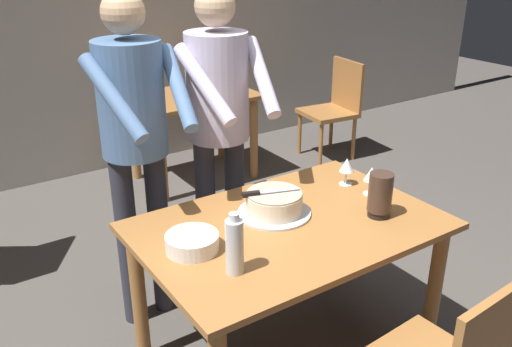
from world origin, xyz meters
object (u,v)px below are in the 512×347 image
water_bottle (235,246)px  background_table (193,114)px  background_chair_1 (335,105)px  cake_on_platter (274,204)px  person_cutting_cake (219,115)px  person_standing_beside (135,130)px  main_dining_table (289,246)px  hurricane_lamp (380,195)px  plate_stack (192,242)px  wine_glass_far (347,166)px  wine_glass_near (372,175)px  cake_knife (259,193)px

water_bottle → background_table: bearing=65.8°
background_chair_1 → cake_on_platter: bearing=-137.6°
person_cutting_cake → person_standing_beside: size_ratio=1.00×
main_dining_table → cake_on_platter: bearing=92.9°
person_standing_beside → background_table: 1.94m
hurricane_lamp → background_table: (0.29, 2.38, -0.28)m
main_dining_table → person_standing_beside: person_standing_beside is taller
main_dining_table → plate_stack: plate_stack is taller
wine_glass_far → person_cutting_cake: 0.71m
plate_stack → background_table: bearing=62.3°
plate_stack → wine_glass_near: 0.98m
plate_stack → person_cutting_cake: person_cutting_cake is taller
main_dining_table → wine_glass_far: bearing=19.3°
main_dining_table → person_standing_beside: size_ratio=0.78×
main_dining_table → wine_glass_near: bearing=2.0°
cake_knife → person_cutting_cake: 0.58m
wine_glass_far → background_chair_1: size_ratio=0.16×
wine_glass_near → cake_on_platter: bearing=170.0°
cake_on_platter → plate_stack: bearing=-171.3°
main_dining_table → background_table: (0.67, 2.21, -0.05)m
person_standing_beside → background_table: (1.09, 1.52, -0.50)m
plate_stack → person_cutting_cake: (0.50, 0.62, 0.29)m
main_dining_table → wine_glass_far: wine_glass_far is taller
person_cutting_cake → wine_glass_near: bearing=-53.0°
cake_knife → background_chair_1: bearing=41.1°
plate_stack → hurricane_lamp: (0.85, -0.21, 0.07)m
cake_knife → water_bottle: bearing=-135.7°
hurricane_lamp → background_chair_1: size_ratio=0.23×
cake_knife → background_table: cake_knife is taller
background_chair_1 → plate_stack: bearing=-142.3°
plate_stack → background_chair_1: (2.48, 1.91, -0.29)m
plate_stack → wine_glass_far: size_ratio=1.53×
wine_glass_near → hurricane_lamp: 0.23m
main_dining_table → background_table: size_ratio=1.34×
wine_glass_near → cake_knife: bearing=169.0°
person_cutting_cake → hurricane_lamp: bearing=-67.2°
cake_on_platter → person_cutting_cake: 0.62m
cake_knife → background_table: bearing=70.2°
cake_knife → background_chair_1: (2.08, 1.82, -0.37)m
wine_glass_far → cake_on_platter: bearing=-172.9°
wine_glass_far → water_bottle: bearing=-158.0°
cake_knife → hurricane_lamp: 0.55m
plate_stack → person_standing_beside: bearing=85.9°
background_chair_1 → main_dining_table: bearing=-135.8°
cake_knife → wine_glass_near: bearing=-11.0°
cake_knife → background_chair_1: size_ratio=0.29×
hurricane_lamp → wine_glass_near: bearing=54.4°
cake_on_platter → person_standing_beside: size_ratio=0.20×
wine_glass_near → person_cutting_cake: (-0.48, 0.64, 0.22)m
wine_glass_near → background_table: (0.16, 2.19, -0.28)m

